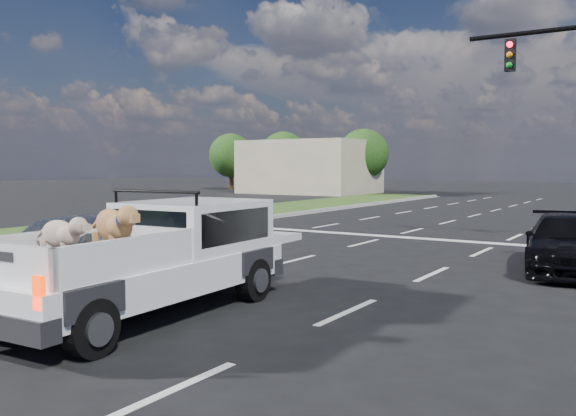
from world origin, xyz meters
name	(u,v)px	position (x,y,z in m)	size (l,w,h in m)	color
ground	(258,299)	(0.00, 0.00, 0.00)	(160.00, 160.00, 0.00)	black
road_markings	(401,253)	(0.00, 6.56, 0.01)	(17.75, 60.00, 0.01)	silver
grass_median_left	(92,229)	(-11.50, 6.00, 0.05)	(5.00, 60.00, 0.10)	#214415
curb_left	(141,233)	(-9.05, 6.00, 0.07)	(0.15, 60.00, 0.14)	#9E9B91
building_left	(310,167)	(-20.00, 36.00, 2.20)	(10.00, 8.00, 4.40)	beige
tree_far_a	(231,155)	(-30.00, 38.00, 3.29)	(4.20, 4.20, 5.40)	#332114
tree_far_b	(283,155)	(-24.00, 38.00, 3.29)	(4.20, 4.20, 5.40)	#332114
tree_far_c	(364,154)	(-16.00, 38.00, 3.29)	(4.20, 4.20, 5.40)	#332114
pickup_truck	(155,256)	(-0.77, -1.69, 0.91)	(2.15, 5.27, 1.95)	black
silver_sedan	(77,258)	(-2.20, -2.04, 0.81)	(1.91, 4.74, 1.62)	#B3B6BB
black_coupe	(568,243)	(4.14, 5.92, 0.62)	(1.74, 4.28, 1.24)	black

